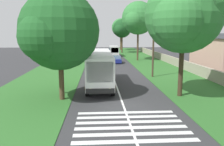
# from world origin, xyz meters

# --- Properties ---
(ground) EXTENTS (160.00, 160.00, 0.00)m
(ground) POSITION_xyz_m (0.00, 0.00, 0.00)
(ground) COLOR #333335
(grass_verge_left) EXTENTS (120.00, 8.00, 0.04)m
(grass_verge_left) POSITION_xyz_m (15.00, 8.20, 0.02)
(grass_verge_left) COLOR #2D6628
(grass_verge_left) RESTS_ON ground
(grass_verge_right) EXTENTS (120.00, 8.00, 0.04)m
(grass_verge_right) POSITION_xyz_m (15.00, -8.20, 0.02)
(grass_verge_right) COLOR #2D6628
(grass_verge_right) RESTS_ON ground
(centre_line) EXTENTS (110.00, 0.16, 0.01)m
(centre_line) POSITION_xyz_m (15.00, 0.00, 0.00)
(centre_line) COLOR silver
(centre_line) RESTS_ON ground
(coach_bus) EXTENTS (11.16, 2.62, 3.73)m
(coach_bus) POSITION_xyz_m (7.39, 1.80, 2.15)
(coach_bus) COLOR white
(coach_bus) RESTS_ON ground
(zebra_crossing) EXTENTS (4.95, 6.80, 0.01)m
(zebra_crossing) POSITION_xyz_m (-3.39, 0.00, 0.00)
(zebra_crossing) COLOR silver
(zebra_crossing) RESTS_ON ground
(trailing_car_0) EXTENTS (4.30, 1.78, 1.43)m
(trailing_car_0) POSITION_xyz_m (27.27, -1.52, 0.67)
(trailing_car_0) COLOR navy
(trailing_car_0) RESTS_ON ground
(trailing_car_1) EXTENTS (4.30, 1.78, 1.43)m
(trailing_car_1) POSITION_xyz_m (33.75, 1.53, 0.67)
(trailing_car_1) COLOR #B7A893
(trailing_car_1) RESTS_ON ground
(trailing_minibus_0) EXTENTS (6.00, 2.14, 2.53)m
(trailing_minibus_0) POSITION_xyz_m (41.08, -2.07, 1.55)
(trailing_minibus_0) COLOR silver
(trailing_minibus_0) RESTS_ON ground
(roadside_tree_left_0) EXTENTS (7.49, 6.50, 9.05)m
(roadside_tree_left_0) POSITION_xyz_m (2.59, 5.18, 5.69)
(roadside_tree_left_0) COLOR #4C3826
(roadside_tree_left_0) RESTS_ON grass_verge_left
(roadside_tree_left_1) EXTENTS (5.88, 4.86, 8.54)m
(roadside_tree_left_1) POSITION_xyz_m (53.36, 6.03, 5.99)
(roadside_tree_left_1) COLOR brown
(roadside_tree_left_1) RESTS_ON grass_verge_left
(roadside_tree_left_2) EXTENTS (8.44, 7.17, 10.25)m
(roadside_tree_left_2) POSITION_xyz_m (63.13, 6.47, 6.52)
(roadside_tree_left_2) COLOR #3D2D1E
(roadside_tree_left_2) RESTS_ON grass_verge_left
(roadside_tree_left_3) EXTENTS (7.43, 5.97, 11.32)m
(roadside_tree_left_3) POSITION_xyz_m (42.61, 6.29, 8.20)
(roadside_tree_left_3) COLOR #4C3826
(roadside_tree_left_3) RESTS_ON grass_verge_left
(roadside_tree_left_4) EXTENTS (5.45, 4.55, 9.80)m
(roadside_tree_left_4) POSITION_xyz_m (31.52, 6.50, 7.40)
(roadside_tree_left_4) COLOR brown
(roadside_tree_left_4) RESTS_ON grass_verge_left
(roadside_tree_right_1) EXTENTS (7.21, 6.21, 10.73)m
(roadside_tree_right_1) POSITION_xyz_m (62.93, -5.77, 7.50)
(roadside_tree_right_1) COLOR brown
(roadside_tree_right_1) RESTS_ON grass_verge_right
(roadside_tree_right_2) EXTENTS (6.39, 5.35, 9.73)m
(roadside_tree_right_2) POSITION_xyz_m (51.02, -4.98, 6.93)
(roadside_tree_right_2) COLOR #4C3826
(roadside_tree_right_2) RESTS_ON grass_verge_right
(roadside_tree_right_3) EXTENTS (7.70, 6.64, 10.46)m
(roadside_tree_right_3) POSITION_xyz_m (2.96, -5.22, 7.02)
(roadside_tree_right_3) COLOR #3D2D1E
(roadside_tree_right_3) RESTS_ON grass_verge_right
(roadside_tree_right_4) EXTENTS (7.73, 6.78, 12.11)m
(roadside_tree_right_4) POSITION_xyz_m (31.34, -6.24, 8.60)
(roadside_tree_right_4) COLOR #4C3826
(roadside_tree_right_4) RESTS_ON grass_verge_right
(utility_pole) EXTENTS (0.24, 1.40, 8.09)m
(utility_pole) POSITION_xyz_m (12.34, -5.11, 4.23)
(utility_pole) COLOR #473828
(utility_pole) RESTS_ON grass_verge_right
(roadside_wall) EXTENTS (70.00, 0.40, 1.39)m
(roadside_wall) POSITION_xyz_m (20.00, -11.60, 0.74)
(roadside_wall) COLOR #9E937F
(roadside_wall) RESTS_ON grass_verge_right
(pedestrian) EXTENTS (0.34, 0.34, 1.69)m
(pedestrian) POSITION_xyz_m (4.44, 5.37, 0.91)
(pedestrian) COLOR #26262D
(pedestrian) RESTS_ON grass_verge_left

